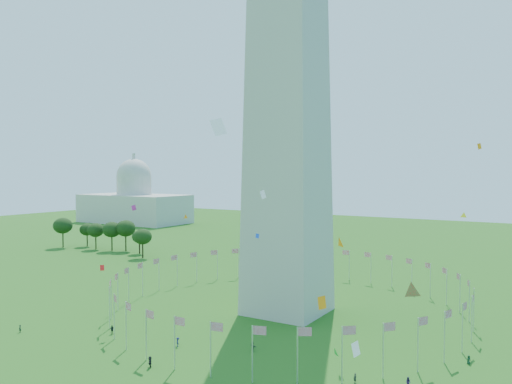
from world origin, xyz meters
TOP-DOWN VIEW (x-y plane):
  - flag_ring at (-0.00, 50.00)m, footprint 80.24×80.24m
  - capitol_building at (-180.00, 180.00)m, footprint 70.00×35.00m
  - crowd at (11.42, 7.91)m, footprint 95.34×68.88m
  - kites_aloft at (16.23, 22.37)m, footprint 120.26×65.42m
  - tree_line_west at (-106.92, 90.75)m, footprint 55.92×16.28m

SIDE VIEW (x-z plane):
  - crowd at x=11.42m, z-range -0.10..1.83m
  - flag_ring at x=0.00m, z-range 0.00..9.00m
  - tree_line_west at x=-106.92m, z-range -0.57..12.05m
  - kites_aloft at x=16.23m, z-range 1.37..35.81m
  - capitol_building at x=-180.00m, z-range 0.00..46.00m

